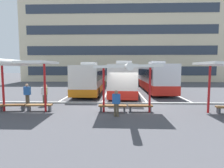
# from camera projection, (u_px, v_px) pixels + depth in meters

# --- Properties ---
(ground_plane) EXTENTS (160.00, 160.00, 0.00)m
(ground_plane) POSITION_uv_depth(u_px,v_px,m) (126.00, 106.00, 13.34)
(ground_plane) COLOR #47474C
(terminal_building) EXTENTS (41.23, 15.86, 19.07)m
(terminal_building) POSITION_uv_depth(u_px,v_px,m) (120.00, 46.00, 43.48)
(terminal_building) COLOR beige
(terminal_building) RESTS_ON ground
(coach_bus_0) EXTENTS (2.62, 11.22, 3.46)m
(coach_bus_0) POSITION_uv_depth(u_px,v_px,m) (92.00, 79.00, 21.03)
(coach_bus_0) COLOR silver
(coach_bus_0) RESTS_ON ground
(coach_bus_1) EXTENTS (3.28, 11.19, 3.55)m
(coach_bus_1) POSITION_uv_depth(u_px,v_px,m) (125.00, 79.00, 19.76)
(coach_bus_1) COLOR silver
(coach_bus_1) RESTS_ON ground
(coach_bus_2) EXTENTS (2.63, 12.43, 3.61)m
(coach_bus_2) POSITION_uv_depth(u_px,v_px,m) (154.00, 77.00, 22.50)
(coach_bus_2) COLOR silver
(coach_bus_2) RESTS_ON ground
(lane_stripe_0) EXTENTS (0.16, 14.00, 0.01)m
(lane_stripe_0) POSITION_uv_depth(u_px,v_px,m) (76.00, 92.00, 21.51)
(lane_stripe_0) COLOR white
(lane_stripe_0) RESTS_ON ground
(lane_stripe_1) EXTENTS (0.16, 14.00, 0.01)m
(lane_stripe_1) POSITION_uv_depth(u_px,v_px,m) (107.00, 92.00, 21.38)
(lane_stripe_1) COLOR white
(lane_stripe_1) RESTS_ON ground
(lane_stripe_2) EXTENTS (0.16, 14.00, 0.01)m
(lane_stripe_2) POSITION_uv_depth(u_px,v_px,m) (138.00, 92.00, 21.26)
(lane_stripe_2) COLOR white
(lane_stripe_2) RESTS_ON ground
(lane_stripe_3) EXTENTS (0.16, 14.00, 0.01)m
(lane_stripe_3) POSITION_uv_depth(u_px,v_px,m) (170.00, 92.00, 21.14)
(lane_stripe_3) COLOR white
(lane_stripe_3) RESTS_ON ground
(waiting_shelter_0) EXTENTS (3.78, 4.67, 3.35)m
(waiting_shelter_0) POSITION_uv_depth(u_px,v_px,m) (21.00, 64.00, 11.30)
(waiting_shelter_0) COLOR red
(waiting_shelter_0) RESTS_ON ground
(bench_0) EXTENTS (1.74, 0.61, 0.45)m
(bench_0) POSITION_uv_depth(u_px,v_px,m) (12.00, 106.00, 11.93)
(bench_0) COLOR brown
(bench_0) RESTS_ON ground
(bench_1) EXTENTS (1.70, 0.52, 0.45)m
(bench_1) POSITION_uv_depth(u_px,v_px,m) (39.00, 106.00, 11.95)
(bench_1) COLOR brown
(bench_1) RESTS_ON ground
(waiting_shelter_1) EXTENTS (3.97, 4.52, 3.11)m
(waiting_shelter_1) POSITION_uv_depth(u_px,v_px,m) (127.00, 68.00, 11.13)
(waiting_shelter_1) COLOR red
(waiting_shelter_1) RESTS_ON ground
(bench_2) EXTENTS (1.84, 0.46, 0.45)m
(bench_2) POSITION_uv_depth(u_px,v_px,m) (113.00, 107.00, 11.72)
(bench_2) COLOR brown
(bench_2) RESTS_ON ground
(bench_3) EXTENTS (1.59, 0.43, 0.45)m
(bench_3) POSITION_uv_depth(u_px,v_px,m) (140.00, 107.00, 11.73)
(bench_3) COLOR brown
(bench_3) RESTS_ON ground
(platform_kerb) EXTENTS (44.00, 0.24, 0.12)m
(platform_kerb) POSITION_uv_depth(u_px,v_px,m) (125.00, 103.00, 14.34)
(platform_kerb) COLOR #ADADA8
(platform_kerb) RESTS_ON ground
(waiting_passenger_0) EXTENTS (0.34, 0.51, 1.60)m
(waiting_passenger_0) POSITION_uv_depth(u_px,v_px,m) (46.00, 93.00, 13.85)
(waiting_passenger_0) COLOR #33384C
(waiting_passenger_0) RESTS_ON ground
(waiting_passenger_1) EXTENTS (0.50, 0.27, 1.67)m
(waiting_passenger_1) POSITION_uv_depth(u_px,v_px,m) (27.00, 93.00, 13.58)
(waiting_passenger_1) COLOR brown
(waiting_passenger_1) RESTS_ON ground
(waiting_passenger_2) EXTENTS (0.49, 0.32, 1.55)m
(waiting_passenger_2) POSITION_uv_depth(u_px,v_px,m) (116.00, 102.00, 10.54)
(waiting_passenger_2) COLOR brown
(waiting_passenger_2) RESTS_ON ground
(waiting_passenger_3) EXTENTS (0.51, 0.41, 1.61)m
(waiting_passenger_3) POSITION_uv_depth(u_px,v_px,m) (45.00, 93.00, 13.69)
(waiting_passenger_3) COLOR brown
(waiting_passenger_3) RESTS_ON ground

